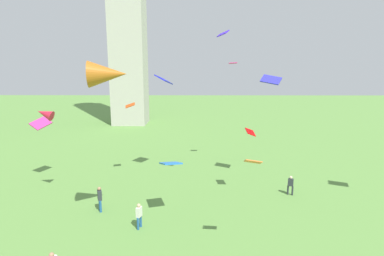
{
  "coord_description": "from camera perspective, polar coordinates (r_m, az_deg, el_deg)",
  "views": [
    {
      "loc": [
        -1.42,
        -1.34,
        10.03
      ],
      "look_at": [
        -1.65,
        20.83,
        5.76
      ],
      "focal_mm": 28.32,
      "sensor_mm": 36.0,
      "label": 1
    }
  ],
  "objects": [
    {
      "name": "person_1",
      "position": [
        23.2,
        -16.99,
        -12.4
      ],
      "size": [
        0.44,
        0.55,
        1.83
      ],
      "rotation": [
        0.0,
        0.0,
        5.12
      ],
      "color": "#235693",
      "rests_on": "ground_plane"
    },
    {
      "name": "kite_flying_6",
      "position": [
        27.63,
        -11.57,
        4.22
      ],
      "size": [
        0.94,
        0.66,
        0.49
      ],
      "rotation": [
        0.0,
        0.0,
        0.1
      ],
      "color": "#BE4311"
    },
    {
      "name": "kite_flying_5",
      "position": [
        24.13,
        5.88,
        17.28
      ],
      "size": [
        1.05,
        1.33,
        0.64
      ],
      "rotation": [
        0.0,
        0.0,
        1.22
      ],
      "color": "#3C1BDF"
    },
    {
      "name": "kite_flying_8",
      "position": [
        15.75,
        11.43,
        -6.22
      ],
      "size": [
        0.87,
        0.56,
        0.41
      ],
      "rotation": [
        0.0,
        0.0,
        6.27
      ],
      "color": "orange"
    },
    {
      "name": "person_0",
      "position": [
        26.19,
        18.07,
        -10.04
      ],
      "size": [
        0.48,
        0.39,
        1.6
      ],
      "rotation": [
        0.0,
        0.0,
        2.74
      ],
      "color": "#2D3338",
      "rests_on": "ground_plane"
    },
    {
      "name": "person_2",
      "position": [
        20.36,
        -9.94,
        -15.73
      ],
      "size": [
        0.37,
        0.51,
        1.69
      ],
      "rotation": [
        0.0,
        0.0,
        4.42
      ],
      "color": "#235693",
      "rests_on": "ground_plane"
    },
    {
      "name": "kite_flying_7",
      "position": [
        23.83,
        10.92,
        -0.75
      ],
      "size": [
        0.72,
        1.09,
        0.56
      ],
      "rotation": [
        0.0,
        0.0,
        4.78
      ],
      "color": "#E80506"
    },
    {
      "name": "kite_flying_10",
      "position": [
        27.68,
        -5.35,
        9.06
      ],
      "size": [
        1.6,
        2.09,
        0.97
      ],
      "rotation": [
        0.0,
        0.0,
        4.38
      ],
      "color": "#2226CC"
    },
    {
      "name": "kite_flying_2",
      "position": [
        17.83,
        -15.61,
        9.75
      ],
      "size": [
        2.34,
        1.85,
        1.51
      ],
      "rotation": [
        0.0,
        0.0,
        1.75
      ],
      "color": "#B36019"
    },
    {
      "name": "kite_flying_4",
      "position": [
        26.36,
        14.65,
        8.8
      ],
      "size": [
        1.89,
        1.55,
        0.87
      ],
      "rotation": [
        0.0,
        0.0,
        2.66
      ],
      "color": "#302FBF"
    },
    {
      "name": "kite_flying_11",
      "position": [
        25.14,
        -25.97,
        2.43
      ],
      "size": [
        1.31,
        0.8,
        1.12
      ],
      "rotation": [
        0.0,
        0.0,
        4.7
      ],
      "color": "red"
    },
    {
      "name": "kite_flying_9",
      "position": [
        30.94,
        7.72,
        12.03
      ],
      "size": [
        0.83,
        0.58,
        0.17
      ],
      "rotation": [
        0.0,
        0.0,
        6.27
      ],
      "color": "#EB2B95"
    },
    {
      "name": "kite_flying_1",
      "position": [
        30.23,
        -26.6,
        0.81
      ],
      "size": [
        1.66,
        1.7,
        1.04
      ],
      "rotation": [
        0.0,
        0.0,
        1.08
      ],
      "color": "#D02F82"
    },
    {
      "name": "kite_flying_0",
      "position": [
        20.44,
        -4.06,
        -6.64
      ],
      "size": [
        1.7,
        2.0,
        0.55
      ],
      "rotation": [
        0.0,
        0.0,
        1.91
      ],
      "color": "blue"
    }
  ]
}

